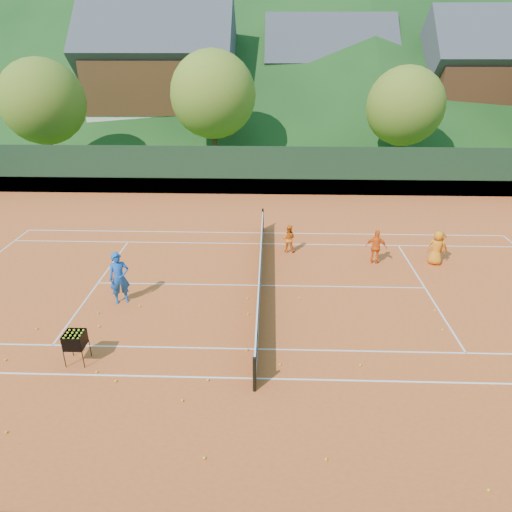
{
  "coord_description": "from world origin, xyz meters",
  "views": [
    {
      "loc": [
        0.35,
        -15.68,
        8.56
      ],
      "look_at": [
        -0.15,
        0.0,
        1.29
      ],
      "focal_mm": 32.0,
      "sensor_mm": 36.0,
      "label": 1
    }
  ],
  "objects_px": {
    "chalet_mid": "(327,84)",
    "chalet_left": "(162,79)",
    "student_c": "(437,248)",
    "coach": "(119,278)",
    "tennis_net": "(260,274)",
    "student_b": "(376,247)",
    "ball_hopper": "(75,341)",
    "student_a": "(289,239)",
    "chalet_right": "(483,84)",
    "student_d": "(438,247)"
  },
  "relations": [
    {
      "from": "student_b",
      "to": "coach",
      "type": "bearing_deg",
      "value": 34.44
    },
    {
      "from": "student_a",
      "to": "tennis_net",
      "type": "bearing_deg",
      "value": 80.29
    },
    {
      "from": "student_b",
      "to": "chalet_left",
      "type": "distance_m",
      "value": 31.94
    },
    {
      "from": "chalet_left",
      "to": "chalet_mid",
      "type": "xyz_separation_m",
      "value": [
        16.0,
        4.0,
        -0.66
      ]
    },
    {
      "from": "student_c",
      "to": "tennis_net",
      "type": "bearing_deg",
      "value": 34.5
    },
    {
      "from": "chalet_left",
      "to": "student_a",
      "type": "bearing_deg",
      "value": -67.25
    },
    {
      "from": "tennis_net",
      "to": "chalet_right",
      "type": "bearing_deg",
      "value": 56.31
    },
    {
      "from": "student_a",
      "to": "chalet_mid",
      "type": "xyz_separation_m",
      "value": [
        4.79,
        30.74,
        4.33
      ]
    },
    {
      "from": "coach",
      "to": "tennis_net",
      "type": "height_order",
      "value": "coach"
    },
    {
      "from": "student_a",
      "to": "student_b",
      "type": "relative_size",
      "value": 0.85
    },
    {
      "from": "chalet_mid",
      "to": "chalet_left",
      "type": "bearing_deg",
      "value": -165.96
    },
    {
      "from": "student_a",
      "to": "student_d",
      "type": "bearing_deg",
      "value": -177.5
    },
    {
      "from": "student_c",
      "to": "ball_hopper",
      "type": "relative_size",
      "value": 1.51
    },
    {
      "from": "coach",
      "to": "ball_hopper",
      "type": "relative_size",
      "value": 1.96
    },
    {
      "from": "student_b",
      "to": "chalet_mid",
      "type": "height_order",
      "value": "chalet_mid"
    },
    {
      "from": "chalet_mid",
      "to": "student_c",
      "type": "bearing_deg",
      "value": -87.43
    },
    {
      "from": "coach",
      "to": "tennis_net",
      "type": "distance_m",
      "value": 5.21
    },
    {
      "from": "student_a",
      "to": "chalet_mid",
      "type": "bearing_deg",
      "value": -88.12
    },
    {
      "from": "student_b",
      "to": "ball_hopper",
      "type": "distance_m",
      "value": 12.35
    },
    {
      "from": "tennis_net",
      "to": "chalet_right",
      "type": "distance_m",
      "value": 36.37
    },
    {
      "from": "student_c",
      "to": "tennis_net",
      "type": "xyz_separation_m",
      "value": [
        -7.43,
        -2.17,
        -0.25
      ]
    },
    {
      "from": "student_c",
      "to": "chalet_left",
      "type": "relative_size",
      "value": 0.11
    },
    {
      "from": "ball_hopper",
      "to": "coach",
      "type": "bearing_deg",
      "value": 85.72
    },
    {
      "from": "student_a",
      "to": "coach",
      "type": "bearing_deg",
      "value": 47.6
    },
    {
      "from": "tennis_net",
      "to": "chalet_right",
      "type": "height_order",
      "value": "chalet_right"
    },
    {
      "from": "student_b",
      "to": "ball_hopper",
      "type": "xyz_separation_m",
      "value": [
        -10.14,
        -7.05,
        -0.01
      ]
    },
    {
      "from": "chalet_mid",
      "to": "coach",
      "type": "bearing_deg",
      "value": -107.26
    },
    {
      "from": "student_c",
      "to": "ball_hopper",
      "type": "bearing_deg",
      "value": 47.28
    },
    {
      "from": "student_a",
      "to": "tennis_net",
      "type": "distance_m",
      "value": 3.48
    },
    {
      "from": "student_b",
      "to": "student_c",
      "type": "bearing_deg",
      "value": -165.26
    },
    {
      "from": "student_d",
      "to": "ball_hopper",
      "type": "xyz_separation_m",
      "value": [
        -12.82,
        -7.22,
        0.04
      ]
    },
    {
      "from": "coach",
      "to": "student_c",
      "type": "distance_m",
      "value": 12.94
    },
    {
      "from": "tennis_net",
      "to": "student_a",
      "type": "bearing_deg",
      "value": 69.56
    },
    {
      "from": "chalet_left",
      "to": "chalet_right",
      "type": "relative_size",
      "value": 1.16
    },
    {
      "from": "ball_hopper",
      "to": "chalet_mid",
      "type": "distance_m",
      "value": 40.7
    },
    {
      "from": "chalet_left",
      "to": "coach",
      "type": "bearing_deg",
      "value": -80.95
    },
    {
      "from": "student_b",
      "to": "chalet_right",
      "type": "xyz_separation_m",
      "value": [
        15.12,
        27.83,
        4.48
      ]
    },
    {
      "from": "chalet_right",
      "to": "chalet_mid",
      "type": "bearing_deg",
      "value": 164.05
    },
    {
      "from": "student_a",
      "to": "student_d",
      "type": "xyz_separation_m",
      "value": [
        6.35,
        -0.92,
        0.06
      ]
    },
    {
      "from": "tennis_net",
      "to": "chalet_mid",
      "type": "height_order",
      "value": "chalet_mid"
    },
    {
      "from": "chalet_mid",
      "to": "tennis_net",
      "type": "bearing_deg",
      "value": -100.01
    },
    {
      "from": "coach",
      "to": "student_a",
      "type": "height_order",
      "value": "coach"
    },
    {
      "from": "student_c",
      "to": "chalet_right",
      "type": "xyz_separation_m",
      "value": [
        12.57,
        27.83,
        4.48
      ]
    },
    {
      "from": "student_d",
      "to": "ball_hopper",
      "type": "bearing_deg",
      "value": 20.89
    },
    {
      "from": "tennis_net",
      "to": "chalet_left",
      "type": "relative_size",
      "value": 0.87
    },
    {
      "from": "student_d",
      "to": "ball_hopper",
      "type": "relative_size",
      "value": 1.41
    },
    {
      "from": "ball_hopper",
      "to": "chalet_right",
      "type": "distance_m",
      "value": 43.3
    },
    {
      "from": "coach",
      "to": "student_d",
      "type": "distance_m",
      "value": 13.11
    },
    {
      "from": "ball_hopper",
      "to": "chalet_left",
      "type": "relative_size",
      "value": 0.07
    },
    {
      "from": "chalet_left",
      "to": "student_c",
      "type": "bearing_deg",
      "value": -57.94
    }
  ]
}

